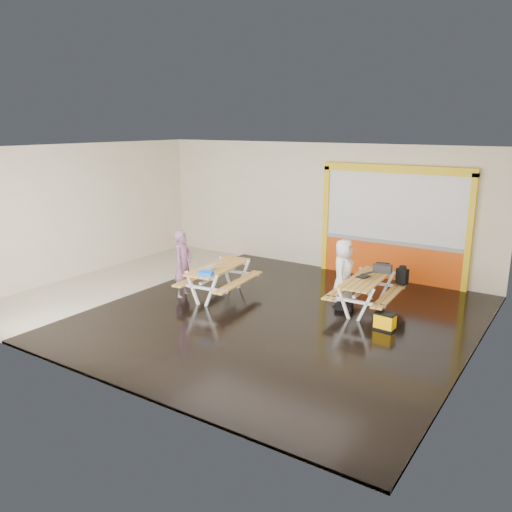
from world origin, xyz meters
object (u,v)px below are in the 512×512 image
Objects in this scene: picnic_table_left at (219,274)px; dark_case at (344,306)px; person_right at (343,272)px; backpack at (402,275)px; laptop_right at (365,275)px; picnic_table_right at (366,286)px; blue_pouch at (206,273)px; fluke_bag at (385,321)px; person_left at (183,264)px; laptop_left at (210,267)px; toolbox at (383,269)px.

picnic_table_left reaches higher than dark_case.
person_right is 1.34m from backpack.
picnic_table_right is at bearing -37.38° from laptop_right.
picnic_table_left is 0.83m from blue_pouch.
picnic_table_right is 5.20× the size of laptop_right.
picnic_table_right reaches higher than fluke_bag.
person_right is at bearing 120.90° from dark_case.
person_left is at bearing -161.22° from dark_case.
laptop_left is 4.33m from backpack.
laptop_left reaches higher than backpack.
person_left is at bearing -173.02° from fluke_bag.
picnic_table_left is 1.27× the size of person_left.
blue_pouch reaches higher than dark_case.
fluke_bag is at bearing -48.66° from laptop_right.
laptop_right reaches higher than picnic_table_left.
person_right is 3.89× the size of laptop_right.
laptop_left is at bearing 116.54° from blue_pouch.
toolbox is at bearing 58.87° from dark_case.
picnic_table_right is 3.50m from blue_pouch.
person_left is 4.18× the size of laptop_left.
dark_case is (-0.90, -1.10, -0.58)m from backpack.
backpack reaches higher than blue_pouch.
picnic_table_right is 5.07× the size of laptop_left.
picnic_table_left is at bearing -154.14° from toolbox.
picnic_table_right is at bearing -81.13° from person_left.
backpack is (0.51, 0.84, 0.12)m from picnic_table_right.
laptop_left is 1.08× the size of dark_case.
laptop_left is 3.46m from laptop_right.
fluke_bag is at bearing 2.02° from picnic_table_left.
laptop_right is at bearing -104.58° from person_right.
person_right is at bearing 173.52° from picnic_table_right.
backpack is (3.51, 2.63, -0.12)m from blue_pouch.
dark_case is at bearing 15.22° from picnic_table_left.
laptop_left reaches higher than laptop_right.
dark_case is at bearing -146.42° from picnic_table_right.
backpack reaches higher than fluke_bag.
picnic_table_left is 4.01m from fluke_bag.
person_left reaches higher than laptop_right.
laptop_left is 0.90× the size of toolbox.
toolbox is 1.02× the size of fluke_bag.
person_right reaches higher than picnic_table_right.
person_right is (2.65, 1.09, 0.20)m from picnic_table_left.
picnic_table_left is 3.36m from laptop_right.
backpack is at bearing 36.87° from blue_pouch.
laptop_left is 3.88m from toolbox.
picnic_table_left is at bearing -161.47° from laptop_right.
laptop_left is (0.73, 0.10, 0.01)m from person_left.
dark_case is (-0.38, -0.25, -0.47)m from picnic_table_right.
picnic_table_right is at bearing -107.98° from person_right.
backpack is at bearing -74.14° from person_left.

